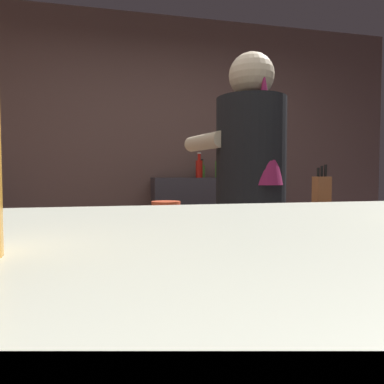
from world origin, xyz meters
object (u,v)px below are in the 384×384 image
bottle_olive_oil (218,168)px  bottle_soy (202,171)px  bottle_hot_sauce (199,168)px  bartender (251,200)px  mixing_bowl (166,205)px  chefs_knife (268,208)px  knife_block (322,190)px

bottle_olive_oil → bottle_soy: 0.18m
bottle_olive_oil → bottle_hot_sauce: size_ratio=0.99×
bartender → mixing_bowl: bearing=20.2°
bartender → bottle_soy: 1.76m
bartender → bottle_hot_sauce: 1.64m
chefs_knife → bartender: bearing=-120.3°
chefs_knife → bottle_olive_oil: bearing=91.6°
bartender → bottle_olive_oil: 1.68m
mixing_bowl → bartender: bearing=-56.4°
bottle_soy → knife_block: bearing=-66.8°
chefs_knife → bottle_hot_sauce: (-0.14, 1.22, 0.27)m
bartender → knife_block: (0.72, 0.51, 0.02)m
mixing_bowl → bottle_soy: bottle_soy is taller
bottle_soy → chefs_knife: bearing=-86.2°
mixing_bowl → bottle_hot_sauce: 1.23m
bottle_olive_oil → mixing_bowl: bearing=-121.2°
chefs_knife → bottle_olive_oil: 1.26m
mixing_bowl → chefs_knife: (0.62, -0.11, -0.02)m
knife_block → chefs_knife: knife_block is taller
knife_block → bottle_olive_oil: bottle_olive_oil is taller
bottle_soy → bartender: bearing=-96.3°
bottle_soy → bottle_hot_sauce: (-0.05, -0.12, 0.02)m
bartender → bottle_hot_sauce: size_ratio=7.18×
knife_block → bottle_olive_oil: size_ratio=1.20×
chefs_knife → mixing_bowl: bearing=173.7°
mixing_bowl → bottle_hot_sauce: size_ratio=0.75×
knife_block → mixing_bowl: (-1.06, 0.01, -0.08)m
bottle_hot_sauce → bottle_soy: bearing=65.1°
knife_block → bottle_soy: size_ratio=1.56×
bartender → bottle_soy: (0.19, 1.74, 0.17)m
bottle_hot_sauce → bottle_olive_oil: bearing=4.2°
bartender → bottle_soy: bearing=-19.7°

